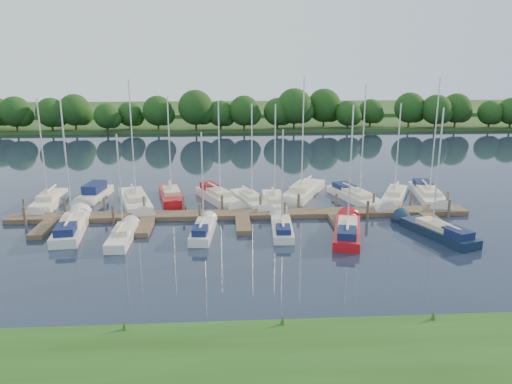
{
  "coord_description": "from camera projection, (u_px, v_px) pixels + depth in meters",
  "views": [
    {
      "loc": [
        -1.41,
        -33.71,
        13.21
      ],
      "look_at": [
        1.24,
        8.0,
        2.2
      ],
      "focal_mm": 35.0,
      "sensor_mm": 36.0,
      "label": 1
    }
  ],
  "objects": [
    {
      "name": "sailboat_n_3",
      "position": [
        171.0,
        197.0,
        48.79
      ],
      "size": [
        3.19,
        8.23,
        10.46
      ],
      "rotation": [
        0.0,
        0.0,
        3.33
      ],
      "color": "#AF1016",
      "rests_on": "ground"
    },
    {
      "name": "sailboat_n_6",
      "position": [
        274.0,
        203.0,
        46.77
      ],
      "size": [
        1.9,
        7.71,
        9.88
      ],
      "rotation": [
        0.0,
        0.0,
        3.13
      ],
      "color": "silver",
      "rests_on": "ground"
    },
    {
      "name": "sailboat_s_5",
      "position": [
        436.0,
        232.0,
        38.8
      ],
      "size": [
        4.09,
        8.0,
        10.27
      ],
      "rotation": [
        0.0,
        0.0,
        0.34
      ],
      "color": "#0F1E35",
      "rests_on": "ground"
    },
    {
      "name": "sailboat_s_4",
      "position": [
        347.0,
        232.0,
        38.8
      ],
      "size": [
        3.66,
        8.24,
        10.5
      ],
      "rotation": [
        0.0,
        0.0,
        -0.26
      ],
      "color": "#AF1016",
      "rests_on": "ground"
    },
    {
      "name": "distant_hill",
      "position": [
        229.0,
        110.0,
        132.31
      ],
      "size": [
        220.0,
        40.0,
        1.4
      ],
      "primitive_type": "cube",
      "color": "#375324",
      "rests_on": "ground"
    },
    {
      "name": "sailboat_s_0",
      "position": [
        72.0,
        228.0,
        39.64
      ],
      "size": [
        2.81,
        8.54,
        10.84
      ],
      "rotation": [
        0.0,
        0.0,
        0.11
      ],
      "color": "silver",
      "rests_on": "ground"
    },
    {
      "name": "sailboat_n_0",
      "position": [
        49.0,
        203.0,
        46.87
      ],
      "size": [
        2.13,
        8.06,
        10.48
      ],
      "rotation": [
        0.0,
        0.0,
        3.17
      ],
      "color": "silver",
      "rests_on": "ground"
    },
    {
      "name": "treeline",
      "position": [
        252.0,
        111.0,
        94.91
      ],
      "size": [
        145.53,
        9.61,
        8.17
      ],
      "color": "#38281C",
      "rests_on": "ground"
    },
    {
      "name": "motorboat",
      "position": [
        94.0,
        195.0,
        49.22
      ],
      "size": [
        2.56,
        6.53,
        1.93
      ],
      "rotation": [
        0.0,
        0.0,
        3.01
      ],
      "color": "silver",
      "rests_on": "ground"
    },
    {
      "name": "dock",
      "position": [
        242.0,
        217.0,
        42.98
      ],
      "size": [
        40.0,
        6.0,
        0.4
      ],
      "color": "#4B372A",
      "rests_on": "ground"
    },
    {
      "name": "sailboat_n_5",
      "position": [
        251.0,
        201.0,
        47.41
      ],
      "size": [
        3.68,
        7.74,
        9.87
      ],
      "rotation": [
        0.0,
        0.0,
        3.44
      ],
      "color": "silver",
      "rests_on": "ground"
    },
    {
      "name": "sailboat_n_2",
      "position": [
        136.0,
        203.0,
        46.84
      ],
      "size": [
        4.49,
        9.57,
        12.11
      ],
      "rotation": [
        0.0,
        0.0,
        3.43
      ],
      "color": "silver",
      "rests_on": "ground"
    },
    {
      "name": "sailboat_n_7",
      "position": [
        302.0,
        193.0,
        50.22
      ],
      "size": [
        5.73,
        9.38,
        12.29
      ],
      "rotation": [
        0.0,
        0.0,
        2.69
      ],
      "color": "silver",
      "rests_on": "ground"
    },
    {
      "name": "sailboat_n_4",
      "position": [
        218.0,
        198.0,
        48.32
      ],
      "size": [
        4.55,
        7.69,
        10.21
      ],
      "rotation": [
        0.0,
        0.0,
        3.57
      ],
      "color": "silver",
      "rests_on": "ground"
    },
    {
      "name": "far_shore",
      "position": [
        231.0,
        122.0,
        108.29
      ],
      "size": [
        180.0,
        30.0,
        0.6
      ],
      "primitive_type": "cube",
      "color": "#24451A",
      "rests_on": "ground"
    },
    {
      "name": "sailboat_n_9",
      "position": [
        395.0,
        197.0,
        48.96
      ],
      "size": [
        4.5,
        7.41,
        9.79
      ],
      "rotation": [
        0.0,
        0.0,
        2.69
      ],
      "color": "silver",
      "rests_on": "ground"
    },
    {
      "name": "sailboat_s_2",
      "position": [
        203.0,
        231.0,
        39.03
      ],
      "size": [
        2.02,
        6.47,
        8.4
      ],
      "rotation": [
        0.0,
        0.0,
        -0.09
      ],
      "color": "silver",
      "rests_on": "ground"
    },
    {
      "name": "ground",
      "position": [
        246.0,
        250.0,
        35.98
      ],
      "size": [
        260.0,
        260.0,
        0.0
      ],
      "primitive_type": "plane",
      "color": "#182031",
      "rests_on": "ground"
    },
    {
      "name": "sailboat_s_3",
      "position": [
        282.0,
        228.0,
        39.68
      ],
      "size": [
        1.89,
        6.63,
        8.47
      ],
      "rotation": [
        0.0,
        0.0,
        -0.06
      ],
      "color": "silver",
      "rests_on": "ground"
    },
    {
      "name": "sailboat_s_1",
      "position": [
        123.0,
        237.0,
        37.89
      ],
      "size": [
        1.59,
        6.42,
        8.46
      ],
      "rotation": [
        0.0,
        0.0,
        -0.01
      ],
      "color": "silver",
      "rests_on": "ground"
    },
    {
      "name": "mooring_pilings",
      "position": [
        242.0,
        208.0,
        43.97
      ],
      "size": [
        38.24,
        2.84,
        2.0
      ],
      "color": "#473D33",
      "rests_on": "ground"
    },
    {
      "name": "sailboat_n_10",
      "position": [
        428.0,
        196.0,
        49.3
      ],
      "size": [
        3.57,
        9.76,
        12.13
      ],
      "rotation": [
        0.0,
        0.0,
        2.98
      ],
      "color": "silver",
      "rests_on": "ground"
    },
    {
      "name": "sailboat_n_8",
      "position": [
        358.0,
        198.0,
        48.43
      ],
      "size": [
        4.39,
        9.29,
        11.64
      ],
      "rotation": [
        0.0,
        0.0,
        3.44
      ],
      "color": "silver",
      "rests_on": "ground"
    }
  ]
}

